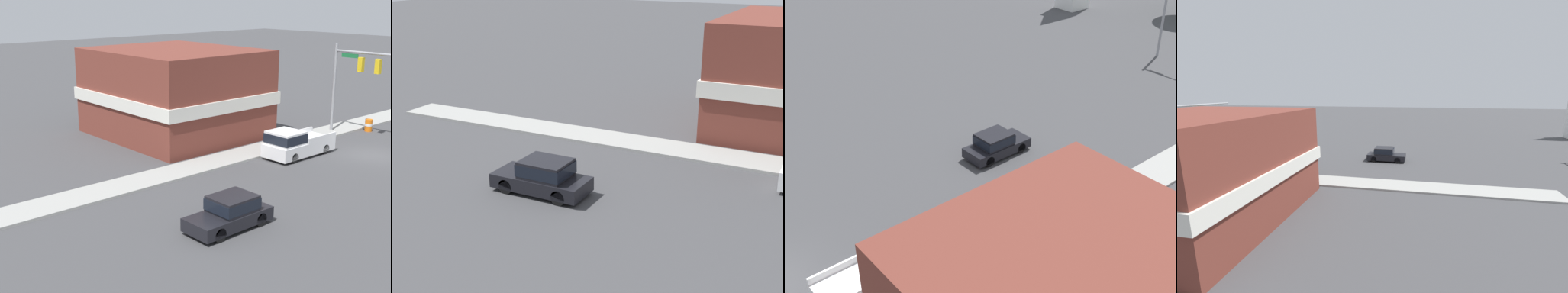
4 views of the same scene
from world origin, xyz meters
The scene contains 1 object.
car_lead centered at (-2.12, 15.46, 0.79)m, with size 1.79×4.21×1.54m.
Camera 2 is at (-20.54, 3.91, 9.77)m, focal length 50.00 mm.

